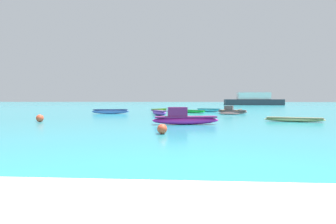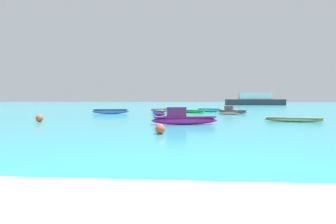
% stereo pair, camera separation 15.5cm
% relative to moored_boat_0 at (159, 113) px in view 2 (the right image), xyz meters
% --- Properties ---
extents(ground_plane, '(240.00, 240.00, 0.00)m').
position_rel_moored_boat_0_xyz_m(ground_plane, '(2.78, -20.10, -0.25)').
color(ground_plane, teal).
extents(moored_boat_0, '(1.80, 2.20, 0.45)m').
position_rel_moored_boat_0_xyz_m(moored_boat_0, '(0.00, 0.00, 0.00)').
color(moored_boat_0, '#AB4DC8').
rests_on(moored_boat_0, ground_plane).
extents(moored_boat_1, '(3.64, 1.49, 0.29)m').
position_rel_moored_boat_0_xyz_m(moored_boat_1, '(9.39, -6.03, -0.09)').
color(moored_boat_1, '#CEBE78').
rests_on(moored_boat_1, ground_plane).
extents(moored_boat_2, '(3.33, 4.69, 0.79)m').
position_rel_moored_boat_0_xyz_m(moored_boat_2, '(7.05, 3.35, 0.01)').
color(moored_boat_2, '#9D6A68').
rests_on(moored_boat_2, ground_plane).
extents(moored_boat_3, '(3.67, 0.99, 0.48)m').
position_rel_moored_boat_0_xyz_m(moored_boat_3, '(-5.03, 1.96, 0.01)').
color(moored_boat_3, '#536DBE').
rests_on(moored_boat_3, ground_plane).
extents(moored_boat_4, '(3.92, 1.27, 1.01)m').
position_rel_moored_boat_0_xyz_m(moored_boat_4, '(2.29, -8.32, 0.10)').
color(moored_boat_4, '#C0218F').
rests_on(moored_boat_4, ground_plane).
extents(moored_boat_5, '(1.93, 2.35, 0.35)m').
position_rel_moored_boat_0_xyz_m(moored_boat_5, '(-0.69, 7.05, -0.05)').
color(moored_boat_5, '#5EAA1C').
rests_on(moored_boat_5, ground_plane).
extents(moored_boat_6, '(2.84, 1.43, 0.40)m').
position_rel_moored_boat_0_xyz_m(moored_boat_6, '(5.04, 6.56, -0.03)').
color(moored_boat_6, '#4AC7DE').
rests_on(moored_boat_6, ground_plane).
extents(moored_boat_7, '(3.40, 3.11, 0.33)m').
position_rel_moored_boat_0_xyz_m(moored_boat_7, '(2.81, 4.56, -0.07)').
color(moored_boat_7, green).
rests_on(moored_boat_7, ground_plane).
extents(mooring_buoy_0, '(0.47, 0.47, 0.47)m').
position_rel_moored_boat_0_xyz_m(mooring_buoy_0, '(-7.05, -7.13, -0.02)').
color(mooring_buoy_0, '#E54C2D').
rests_on(mooring_buoy_0, ground_plane).
extents(mooring_buoy_1, '(0.43, 0.43, 0.43)m').
position_rel_moored_boat_0_xyz_m(mooring_buoy_1, '(1.38, -12.44, -0.04)').
color(mooring_buoy_1, '#E54C2D').
rests_on(mooring_buoy_1, ground_plane).
extents(distant_ferry, '(13.69, 3.01, 3.01)m').
position_rel_moored_boat_0_xyz_m(distant_ferry, '(18.73, 40.79, 0.97)').
color(distant_ferry, '#2D333D').
rests_on(distant_ferry, ground_plane).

